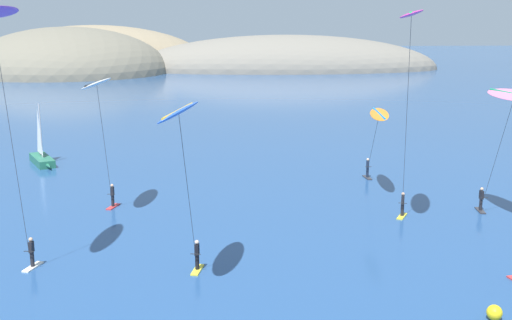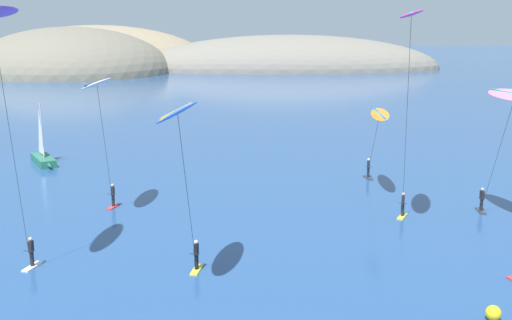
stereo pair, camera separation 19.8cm
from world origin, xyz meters
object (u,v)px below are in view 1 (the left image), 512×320
(kitesurfer_white, at_px, (98,94))
(marker_buoy, at_px, (494,313))
(kitesurfer_orange, at_px, (378,119))
(kitesurfer_blue, at_px, (180,125))
(sailboat_near, at_px, (43,158))
(kitesurfer_pink, at_px, (512,103))
(kitesurfer_magenta, at_px, (411,32))

(kitesurfer_white, distance_m, marker_buoy, 27.16)
(kitesurfer_orange, xyz_separation_m, marker_buoy, (-0.11, -21.65, -5.36))
(kitesurfer_orange, height_order, marker_buoy, kitesurfer_orange)
(kitesurfer_blue, bearing_deg, sailboat_near, 115.84)
(sailboat_near, xyz_separation_m, kitesurfer_pink, (34.55, -19.85, 7.33))
(kitesurfer_magenta, height_order, kitesurfer_pink, kitesurfer_magenta)
(sailboat_near, xyz_separation_m, kitesurfer_orange, (28.17, -11.60, 5.07))
(kitesurfer_magenta, relative_size, kitesurfer_pink, 1.56)
(sailboat_near, bearing_deg, kitesurfer_pink, -29.88)
(kitesurfer_orange, height_order, kitesurfer_white, kitesurfer_white)
(kitesurfer_pink, relative_size, marker_buoy, 12.59)
(kitesurfer_orange, distance_m, marker_buoy, 22.30)
(kitesurfer_white, relative_size, kitesurfer_pink, 1.07)
(kitesurfer_magenta, distance_m, kitesurfer_white, 20.09)
(marker_buoy, bearing_deg, kitesurfer_pink, 64.18)
(kitesurfer_magenta, distance_m, kitesurfer_pink, 8.62)
(sailboat_near, relative_size, kitesurfer_orange, 0.66)
(sailboat_near, xyz_separation_m, kitesurfer_magenta, (27.31, -21.37, 11.75))
(kitesurfer_orange, height_order, kitesurfer_magenta, kitesurfer_magenta)
(kitesurfer_white, xyz_separation_m, marker_buoy, (19.83, -16.74, -8.02))
(sailboat_near, distance_m, kitesurfer_white, 20.00)
(sailboat_near, bearing_deg, kitesurfer_orange, -22.38)
(sailboat_near, height_order, kitesurfer_blue, kitesurfer_blue)
(kitesurfer_orange, relative_size, kitesurfer_blue, 0.93)
(kitesurfer_white, distance_m, kitesurfer_pink, 26.53)
(kitesurfer_pink, bearing_deg, kitesurfer_blue, -155.33)
(kitesurfer_magenta, distance_m, marker_buoy, 16.94)
(kitesurfer_blue, bearing_deg, marker_buoy, -16.16)
(sailboat_near, distance_m, kitesurfer_blue, 33.36)
(kitesurfer_white, bearing_deg, kitesurfer_orange, 13.84)
(marker_buoy, bearing_deg, sailboat_near, 130.17)
(sailboat_near, bearing_deg, kitesurfer_blue, -64.16)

